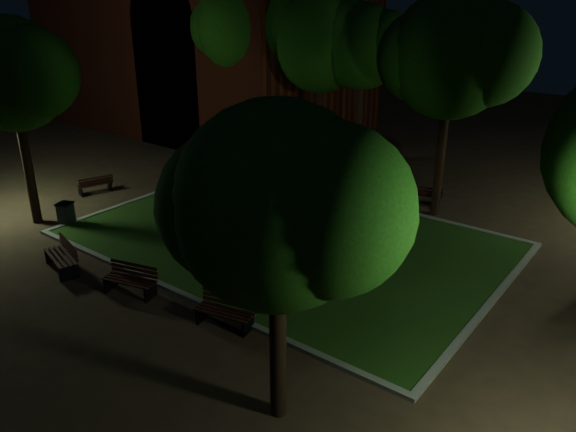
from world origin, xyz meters
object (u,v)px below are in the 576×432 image
at_px(bench_near_right, 225,312).
at_px(bench_far_side, 424,195).
at_px(bench_west_near, 63,257).
at_px(trash_bin, 66,214).
at_px(bench_left_side, 95,185).
at_px(bicycle, 195,158).
at_px(bench_near_left, 131,280).
at_px(monument, 285,216).

distance_m(bench_near_right, bench_far_side, 11.97).
height_order(bench_west_near, trash_bin, bench_west_near).
height_order(bench_left_side, bicycle, bench_left_side).
bearing_deg(bench_west_near, bench_left_side, 153.33).
xyz_separation_m(bench_west_near, trash_bin, (-3.28, 2.20, 0.01)).
distance_m(bench_near_left, bench_left_side, 9.75).
height_order(bench_left_side, trash_bin, trash_bin).
bearing_deg(bench_near_left, bicycle, 112.63).
distance_m(bench_near_left, trash_bin, 6.55).
relative_size(bench_near_left, bench_near_right, 1.01).
relative_size(bench_near_right, bicycle, 1.17).
bearing_deg(bench_near_right, bench_near_left, 174.84).
bearing_deg(trash_bin, bench_far_side, 46.28).
bearing_deg(bench_near_left, monument, 61.78).
relative_size(monument, bench_west_near, 1.68).
relative_size(bench_near_left, trash_bin, 1.90).
xyz_separation_m(bench_near_right, bicycle, (-11.65, 10.02, -0.04)).
bearing_deg(bench_left_side, bicycle, -166.25).
distance_m(bench_far_side, bicycle, 12.15).
distance_m(bench_west_near, bench_far_side, 14.53).
relative_size(monument, bicycle, 2.14).
bearing_deg(bench_near_right, bench_west_near, 174.81).
xyz_separation_m(bench_left_side, bench_far_side, (12.39, 7.71, 0.01)).
bearing_deg(bicycle, bench_west_near, -125.97).
xyz_separation_m(bench_near_left, trash_bin, (-6.29, 1.82, 0.04)).
height_order(bench_near_left, bench_west_near, bench_west_near).
bearing_deg(bicycle, bench_left_side, -155.16).
bearing_deg(bench_far_side, bicycle, -11.35).
height_order(bench_near_left, bench_near_right, bench_near_left).
relative_size(bench_left_side, bicycle, 1.08).
distance_m(bench_west_near, bicycle, 12.02).
bearing_deg(monument, bench_far_side, 69.10).
bearing_deg(monument, bicycle, 154.29).
distance_m(monument, bench_near_right, 5.87).
bearing_deg(bench_far_side, trash_bin, 25.74).
height_order(monument, bench_near_right, monument).
bearing_deg(monument, bench_west_near, -124.80).
height_order(bench_west_near, bench_left_side, bench_west_near).
bearing_deg(bench_near_left, trash_bin, 148.67).
height_order(bench_near_right, bicycle, bench_near_right).
height_order(monument, bicycle, monument).
height_order(bench_near_left, bench_left_side, bench_near_left).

